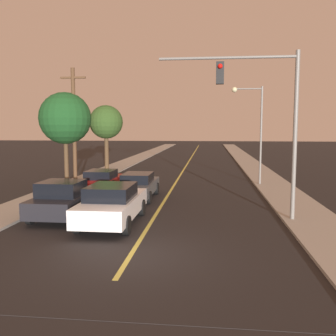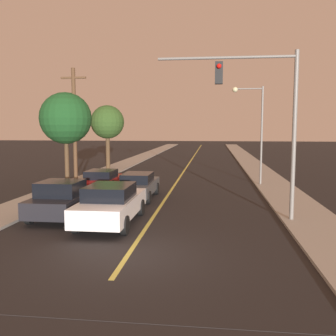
# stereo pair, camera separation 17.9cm
# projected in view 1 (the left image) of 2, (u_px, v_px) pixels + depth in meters

# --- Properties ---
(ground_plane) EXTENTS (200.00, 200.00, 0.00)m
(ground_plane) POSITION_uv_depth(u_px,v_px,m) (131.00, 255.00, 11.60)
(ground_plane) COLOR black
(road_surface) EXTENTS (10.95, 80.00, 0.01)m
(road_surface) POSITION_uv_depth(u_px,v_px,m) (190.00, 159.00, 47.17)
(road_surface) COLOR black
(road_surface) RESTS_ON ground
(sidewalk_left) EXTENTS (2.50, 80.00, 0.12)m
(sidewalk_left) POSITION_uv_depth(u_px,v_px,m) (138.00, 158.00, 47.91)
(sidewalk_left) COLOR #9E998E
(sidewalk_left) RESTS_ON ground
(sidewalk_right) EXTENTS (2.50, 80.00, 0.12)m
(sidewalk_right) POSITION_uv_depth(u_px,v_px,m) (244.00, 159.00, 46.43)
(sidewalk_right) COLOR #9E998E
(sidewalk_right) RESTS_ON ground
(car_near_lane_front) EXTENTS (2.08, 5.03, 1.64)m
(car_near_lane_front) POSITION_uv_depth(u_px,v_px,m) (112.00, 204.00, 15.26)
(car_near_lane_front) COLOR white
(car_near_lane_front) RESTS_ON ground
(car_near_lane_second) EXTENTS (1.87, 4.60, 1.44)m
(car_near_lane_second) POSITION_uv_depth(u_px,v_px,m) (138.00, 185.00, 20.76)
(car_near_lane_second) COLOR #474C51
(car_near_lane_second) RESTS_ON ground
(car_outer_lane_front) EXTENTS (2.08, 3.98, 1.64)m
(car_outer_lane_front) POSITION_uv_depth(u_px,v_px,m) (63.00, 200.00, 16.28)
(car_outer_lane_front) COLOR black
(car_outer_lane_front) RESTS_ON ground
(car_outer_lane_second) EXTENTS (1.89, 4.34, 1.44)m
(car_outer_lane_second) POSITION_uv_depth(u_px,v_px,m) (102.00, 182.00, 22.16)
(car_outer_lane_second) COLOR red
(car_outer_lane_second) RESTS_ON ground
(traffic_signal_mast) EXTENTS (5.72, 0.42, 6.92)m
(traffic_signal_mast) POSITION_uv_depth(u_px,v_px,m) (264.00, 106.00, 15.35)
(traffic_signal_mast) COLOR slate
(traffic_signal_mast) RESTS_ON ground
(streetlamp_right) EXTENTS (2.07, 0.36, 6.54)m
(streetlamp_right) POSITION_uv_depth(u_px,v_px,m) (253.00, 121.00, 25.12)
(streetlamp_right) COLOR slate
(streetlamp_right) RESTS_ON ground
(utility_pole_left) EXTENTS (1.60, 0.24, 7.49)m
(utility_pole_left) POSITION_uv_depth(u_px,v_px,m) (74.00, 126.00, 23.42)
(utility_pole_left) COLOR #513823
(utility_pole_left) RESTS_ON ground
(tree_left_near) EXTENTS (3.24, 3.24, 6.02)m
(tree_left_near) POSITION_uv_depth(u_px,v_px,m) (65.00, 119.00, 23.44)
(tree_left_near) COLOR #4C3823
(tree_left_near) RESTS_ON ground
(tree_left_far) EXTENTS (3.11, 3.11, 5.89)m
(tree_left_far) POSITION_uv_depth(u_px,v_px,m) (106.00, 122.00, 34.75)
(tree_left_far) COLOR #4C3823
(tree_left_far) RESTS_ON ground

